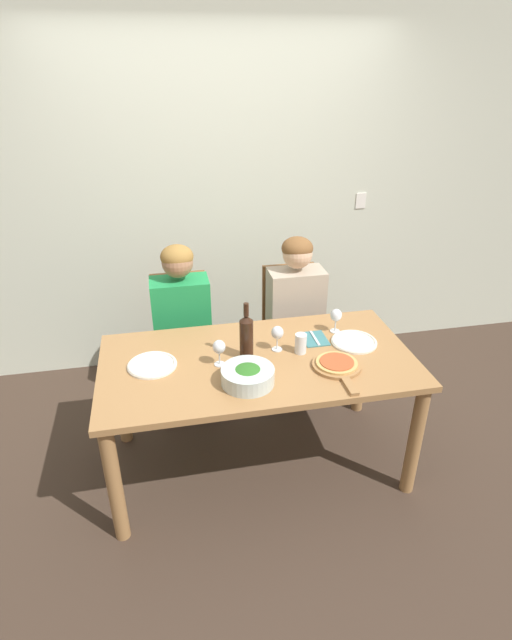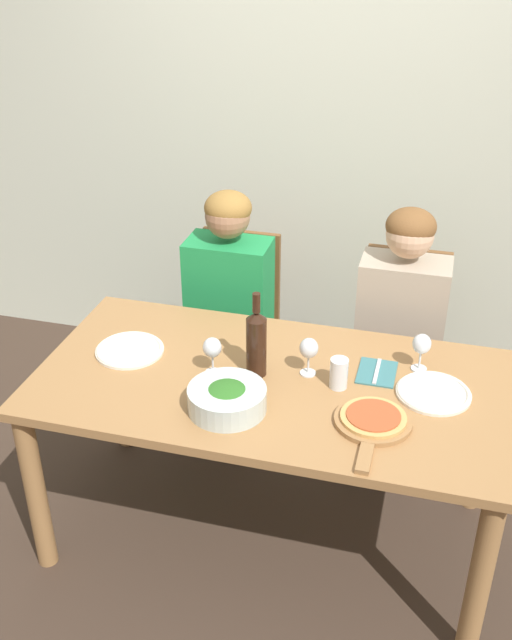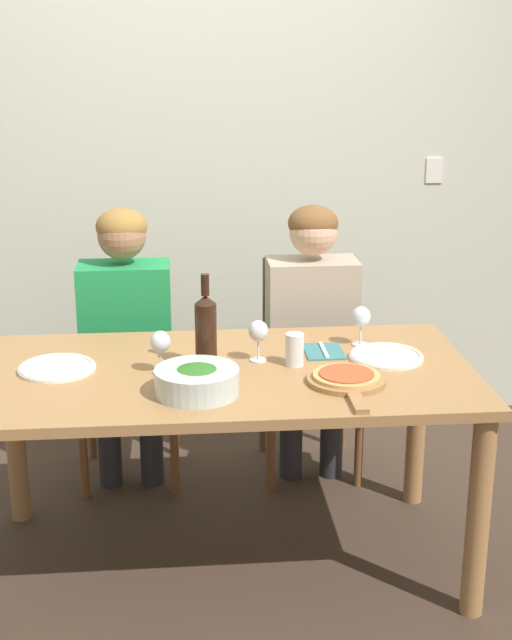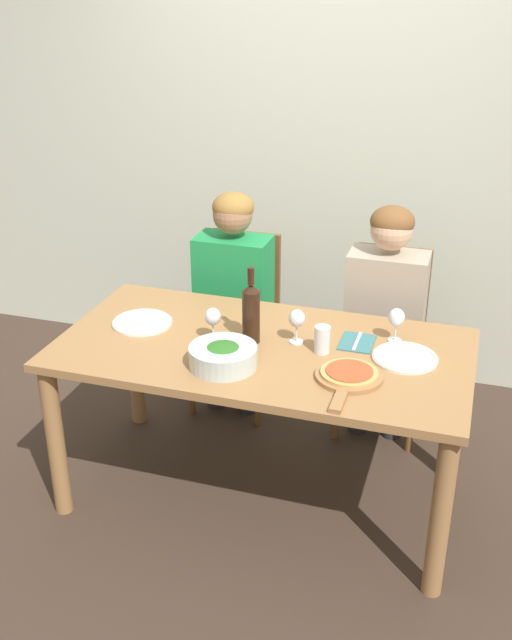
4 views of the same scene
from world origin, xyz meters
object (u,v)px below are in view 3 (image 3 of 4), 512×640
Objects in this scene: dinner_plate_left at (57,368)px; fork_on_napkin at (324,351)px; chair_left at (129,365)px; pizza_on_board at (347,379)px; broccoli_bowl at (197,381)px; dinner_plate_right at (386,356)px; wine_glass_centre at (258,333)px; water_tumbler at (295,350)px; person_woman at (126,323)px; person_man at (312,318)px; chair_right at (307,360)px; wine_glass_right at (361,318)px; wine_bottle at (206,330)px; wine_glass_left at (160,344)px.

dinner_plate_left is 0.96m from fork_on_napkin.
pizza_on_board is (0.77, -0.98, 0.28)m from chair_left.
dinner_plate_right is (0.68, 0.27, -0.03)m from broccoli_bowl.
wine_glass_centre is 0.14m from water_tumbler.
fork_on_napkin is (0.75, -0.55, 0.04)m from person_woman.
person_man is 4.50× the size of dinner_plate_left.
wine_glass_centre is at bearing 137.88° from pizza_on_board.
fork_on_napkin is at bearing -36.09° from person_woman.
chair_right is at bearing 86.55° from fork_on_napkin.
wine_glass_right is at bearing -28.10° from person_woman.
dinner_plate_left is 2.30× the size of water_tumbler.
chair_right is at bearing 63.39° from broccoli_bowl.
water_tumbler is (0.62, -0.67, 0.10)m from person_woman.
wine_bottle is at bearing -162.26° from wine_glass_right.
person_woman is at bearing -90.00° from chair_left.
dinner_plate_left is at bearing -107.23° from person_woman.
dinner_plate_left is at bearing -104.76° from chair_left.
chair_left is 1.00× the size of chair_right.
chair_right is 0.72m from fork_on_napkin.
chair_right reaches higher than wine_glass_centre.
wine_bottle is 0.47m from fork_on_napkin.
wine_glass_left is 0.62m from fork_on_napkin.
fork_on_napkin is (0.75, -0.66, 0.27)m from chair_left.
chair_right is 0.71m from wine_glass_right.
wine_glass_right is at bearing -77.22° from person_man.
dinner_plate_right is at bearing 0.75° from dinner_plate_left.
wine_bottle reaches higher than water_tumbler.
wine_glass_left is at bearing -175.73° from water_tumbler.
wine_glass_right is 1.00× the size of wine_glass_centre.
person_man is 10.36× the size of water_tumbler.
chair_right is 1.02m from pizza_on_board.
chair_right reaches higher than water_tumbler.
wine_glass_right is (0.90, -0.48, 0.14)m from person_woman.
wine_bottle reaches higher than dinner_plate_left.
person_man reaches higher than chair_left.
chair_right is at bearing 8.31° from person_woman.
person_woman is at bearing 102.69° from wine_glass_left.
fork_on_napkin is (0.59, 0.16, -0.10)m from wine_glass_left.
wine_glass_centre is at bearing 2.56° from dinner_plate_left.
person_man is 7.95× the size of wine_glass_right.
broccoli_bowl is at bearing -116.61° from chair_right.
chair_right is 5.19× the size of fork_on_napkin.
broccoli_bowl is at bearing -145.82° from water_tumbler.
water_tumbler reaches higher than fork_on_napkin.
fork_on_napkin is (0.95, 0.10, -0.01)m from dinner_plate_left.
dinner_plate_left is 1.77× the size of wine_glass_left.
person_man is at bearing 105.20° from dinner_plate_right.
wine_glass_centre is (-0.29, -0.62, 0.14)m from person_man.
person_man is 0.87m from pizza_on_board.
water_tumbler is (0.35, 0.24, 0.01)m from broccoli_bowl.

